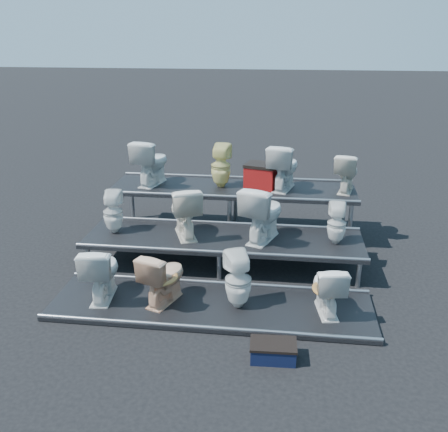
# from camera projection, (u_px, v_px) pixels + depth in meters

# --- Properties ---
(ground) EXTENTS (80.00, 80.00, 0.00)m
(ground) POSITION_uv_depth(u_px,v_px,m) (223.00, 264.00, 7.75)
(ground) COLOR black
(ground) RESTS_ON ground
(tier_front) EXTENTS (4.20, 1.20, 0.06)m
(tier_front) POSITION_uv_depth(u_px,v_px,m) (211.00, 306.00, 6.54)
(tier_front) COLOR black
(tier_front) RESTS_ON ground
(tier_mid) EXTENTS (4.20, 1.20, 0.46)m
(tier_mid) POSITION_uv_depth(u_px,v_px,m) (223.00, 251.00, 7.67)
(tier_mid) COLOR black
(tier_mid) RESTS_ON ground
(tier_back) EXTENTS (4.20, 1.20, 0.86)m
(tier_back) POSITION_uv_depth(u_px,v_px,m) (233.00, 210.00, 8.81)
(tier_back) COLOR black
(tier_back) RESTS_ON ground
(toilet_0) EXTENTS (0.50, 0.79, 0.76)m
(toilet_0) POSITION_uv_depth(u_px,v_px,m) (101.00, 271.00, 6.56)
(toilet_0) COLOR silver
(toilet_0) RESTS_ON tier_front
(toilet_1) EXTENTS (0.62, 0.80, 0.72)m
(toilet_1) POSITION_uv_depth(u_px,v_px,m) (163.00, 276.00, 6.47)
(toilet_1) COLOR #DEAB87
(toilet_1) RESTS_ON tier_front
(toilet_2) EXTENTS (0.45, 0.45, 0.75)m
(toilet_2) POSITION_uv_depth(u_px,v_px,m) (238.00, 280.00, 6.35)
(toilet_2) COLOR silver
(toilet_2) RESTS_ON tier_front
(toilet_3) EXTENTS (0.47, 0.71, 0.68)m
(toilet_3) POSITION_uv_depth(u_px,v_px,m) (327.00, 288.00, 6.23)
(toilet_3) COLOR silver
(toilet_3) RESTS_ON tier_front
(toilet_4) EXTENTS (0.32, 0.33, 0.66)m
(toilet_4) POSITION_uv_depth(u_px,v_px,m) (113.00, 212.00, 7.68)
(toilet_4) COLOR silver
(toilet_4) RESTS_ON tier_mid
(toilet_5) EXTENTS (0.70, 0.89, 0.80)m
(toilet_5) POSITION_uv_depth(u_px,v_px,m) (185.00, 211.00, 7.52)
(toilet_5) COLOR beige
(toilet_5) RESTS_ON tier_mid
(toilet_6) EXTENTS (0.74, 0.95, 0.85)m
(toilet_6) POSITION_uv_depth(u_px,v_px,m) (263.00, 213.00, 7.37)
(toilet_6) COLOR silver
(toilet_6) RESTS_ON tier_mid
(toilet_7) EXTENTS (0.28, 0.29, 0.61)m
(toilet_7) POSITION_uv_depth(u_px,v_px,m) (337.00, 223.00, 7.29)
(toilet_7) COLOR silver
(toilet_7) RESTS_ON tier_mid
(toilet_8) EXTENTS (0.62, 0.87, 0.80)m
(toilet_8) POSITION_uv_depth(u_px,v_px,m) (151.00, 162.00, 8.69)
(toilet_8) COLOR silver
(toilet_8) RESTS_ON tier_back
(toilet_9) EXTENTS (0.37, 0.38, 0.74)m
(toilet_9) POSITION_uv_depth(u_px,v_px,m) (221.00, 166.00, 8.55)
(toilet_9) COLOR #E5DD89
(toilet_9) RESTS_ON tier_back
(toilet_10) EXTENTS (0.62, 0.86, 0.78)m
(toilet_10) POSITION_uv_depth(u_px,v_px,m) (284.00, 167.00, 8.42)
(toilet_10) COLOR silver
(toilet_10) RESTS_ON tier_back
(toilet_11) EXTENTS (0.51, 0.71, 0.66)m
(toilet_11) POSITION_uv_depth(u_px,v_px,m) (347.00, 172.00, 8.32)
(toilet_11) COLOR beige
(toilet_11) RESTS_ON tier_back
(red_crate) EXTENTS (0.60, 0.53, 0.37)m
(red_crate) POSITION_uv_depth(u_px,v_px,m) (261.00, 177.00, 8.57)
(red_crate) COLOR maroon
(red_crate) RESTS_ON tier_back
(step_stool) EXTENTS (0.50, 0.31, 0.18)m
(step_stool) POSITION_uv_depth(u_px,v_px,m) (273.00, 352.00, 5.50)
(step_stool) COLOR black
(step_stool) RESTS_ON ground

